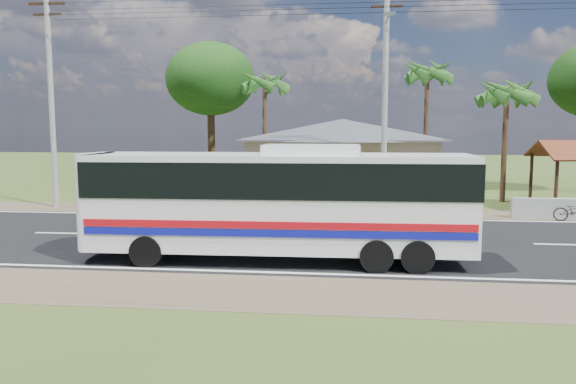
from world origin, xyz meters
name	(u,v)px	position (x,y,z in m)	size (l,w,h in m)	color
ground	(307,239)	(0.00, 0.00, 0.00)	(120.00, 120.00, 0.00)	#2F4217
road	(307,239)	(0.00, 0.00, 0.01)	(120.00, 16.00, 0.03)	black
house	(342,150)	(1.00, 13.00, 2.64)	(12.40, 10.00, 5.00)	tan
utility_poles	(378,87)	(2.67, 6.49, 5.77)	(32.80, 2.22, 11.00)	#9E9E99
palm_near	(507,93)	(9.50, 11.00, 5.71)	(2.80, 2.80, 6.70)	#47301E
palm_mid	(427,73)	(6.00, 15.50, 7.16)	(2.80, 2.80, 8.20)	#47301E
palm_far	(265,83)	(-4.00, 16.00, 6.68)	(2.80, 2.80, 7.70)	#47301E
tree_behind_house	(210,79)	(-8.00, 18.00, 7.12)	(6.00, 6.00, 9.61)	#47301E
coach_bus	(280,195)	(-0.55, -3.30, 1.99)	(11.27, 2.69, 3.48)	silver
motorcycle	(576,211)	(10.92, 4.87, 0.46)	(0.61, 1.76, 0.92)	black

